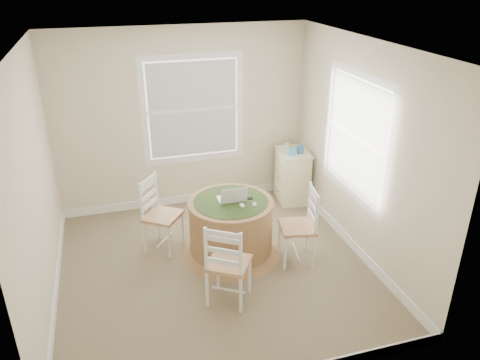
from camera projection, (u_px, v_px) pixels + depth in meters
name	position (u px, v px, depth m)	size (l,w,h in m)	color
room	(223.00, 162.00, 5.25)	(3.64, 3.64, 2.64)	#7D6F4F
round_table	(231.00, 226.00, 5.73)	(1.21, 1.21, 0.74)	#A17548
chair_left	(163.00, 216.00, 5.80)	(0.42, 0.40, 0.95)	white
chair_near	(229.00, 263.00, 4.89)	(0.42, 0.40, 0.95)	white
chair_right	(297.00, 227.00, 5.56)	(0.42, 0.40, 0.95)	white
laptop	(232.00, 198.00, 5.59)	(0.33, 0.29, 0.23)	white
mouse	(242.00, 205.00, 5.48)	(0.06, 0.09, 0.03)	white
phone	(254.00, 204.00, 5.51)	(0.04, 0.09, 0.02)	#B7BABF
keys	(250.00, 199.00, 5.64)	(0.06, 0.05, 0.03)	black
corner_chest	(292.00, 176.00, 7.08)	(0.51, 0.64, 0.80)	#F9F3BB
tissue_box	(291.00, 152.00, 6.76)	(0.12, 0.12, 0.10)	#5EA6D7
box_yellow	(297.00, 147.00, 6.97)	(0.15, 0.10, 0.06)	gold
box_blue	(300.00, 149.00, 6.82)	(0.08, 0.08, 0.12)	#386AAA
cup_cream	(287.00, 146.00, 6.98)	(0.07, 0.07, 0.09)	beige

